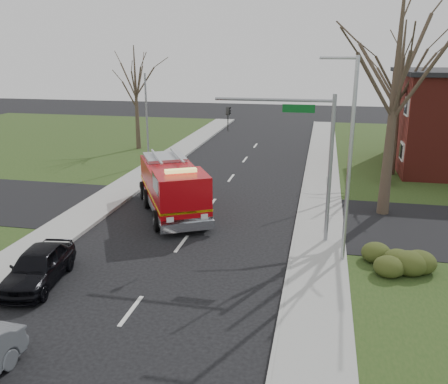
# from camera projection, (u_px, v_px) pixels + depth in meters

# --- Properties ---
(ground) EXTENTS (120.00, 120.00, 0.00)m
(ground) POSITION_uv_depth(u_px,v_px,m) (182.00, 244.00, 21.86)
(ground) COLOR black
(ground) RESTS_ON ground
(sidewalk_right) EXTENTS (2.40, 80.00, 0.15)m
(sidewalk_right) POSITION_uv_depth(u_px,v_px,m) (318.00, 254.00, 20.62)
(sidewalk_right) COLOR #999994
(sidewalk_right) RESTS_ON ground
(sidewalk_left) EXTENTS (2.40, 80.00, 0.15)m
(sidewalk_left) POSITION_uv_depth(u_px,v_px,m) (59.00, 232.00, 23.05)
(sidewalk_left) COLOR #999994
(sidewalk_left) RESTS_ON ground
(health_center_sign) EXTENTS (0.12, 2.00, 1.40)m
(health_center_sign) POSITION_uv_depth(u_px,v_px,m) (388.00, 172.00, 31.27)
(health_center_sign) COLOR #471018
(health_center_sign) RESTS_ON ground
(hedge_corner) EXTENTS (2.80, 2.00, 0.90)m
(hedge_corner) POSITION_uv_depth(u_px,v_px,m) (389.00, 258.00, 18.99)
(hedge_corner) COLOR #333E16
(hedge_corner) RESTS_ON lawn_right
(bare_tree_near) EXTENTS (6.00, 6.00, 12.00)m
(bare_tree_near) POSITION_uv_depth(u_px,v_px,m) (396.00, 75.00, 23.50)
(bare_tree_near) COLOR #382D21
(bare_tree_near) RESTS_ON ground
(bare_tree_far) EXTENTS (5.25, 5.25, 10.50)m
(bare_tree_far) POSITION_uv_depth(u_px,v_px,m) (400.00, 83.00, 31.91)
(bare_tree_far) COLOR #382D21
(bare_tree_far) RESTS_ON ground
(bare_tree_left) EXTENTS (4.50, 4.50, 9.00)m
(bare_tree_left) POSITION_uv_depth(u_px,v_px,m) (136.00, 87.00, 40.98)
(bare_tree_left) COLOR #382D21
(bare_tree_left) RESTS_ON ground
(traffic_signal_mast) EXTENTS (5.29, 0.18, 6.80)m
(traffic_signal_mast) POSITION_uv_depth(u_px,v_px,m) (302.00, 142.00, 20.89)
(traffic_signal_mast) COLOR gray
(traffic_signal_mast) RESTS_ON ground
(streetlight_pole) EXTENTS (1.48, 0.16, 8.40)m
(streetlight_pole) POSITION_uv_depth(u_px,v_px,m) (349.00, 156.00, 18.68)
(streetlight_pole) COLOR #B7BABF
(streetlight_pole) RESTS_ON ground
(utility_pole_far) EXTENTS (0.14, 0.14, 7.00)m
(utility_pole_far) POSITION_uv_depth(u_px,v_px,m) (147.00, 121.00, 35.31)
(utility_pole_far) COLOR gray
(utility_pole_far) RESTS_ON ground
(fire_engine) EXTENTS (5.81, 7.87, 3.04)m
(fire_engine) POSITION_uv_depth(u_px,v_px,m) (173.00, 189.00, 25.64)
(fire_engine) COLOR #AC070E
(fire_engine) RESTS_ON ground
(parked_car_maroon) EXTENTS (2.25, 4.37, 1.42)m
(parked_car_maroon) POSITION_uv_depth(u_px,v_px,m) (38.00, 266.00, 17.96)
(parked_car_maroon) COLOR black
(parked_car_maroon) RESTS_ON ground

